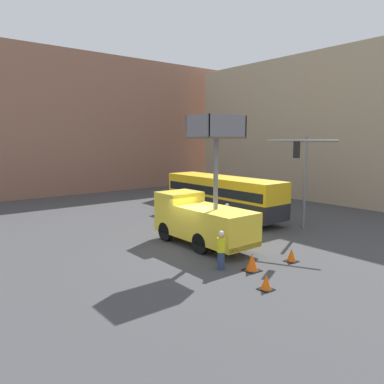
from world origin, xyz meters
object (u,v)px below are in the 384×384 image
road_worker_near_truck (221,250)px  traffic_cone_far_side (291,255)px  traffic_cone_mid_road (252,262)px  city_bus (223,194)px  traffic_cone_near_truck (266,283)px  utility_truck (202,217)px  road_worker_directing (227,218)px  traffic_light_pole (302,167)px

road_worker_near_truck → traffic_cone_far_side: (3.32, -1.28, -0.58)m
traffic_cone_mid_road → traffic_cone_far_side: size_ratio=1.25×
city_bus → road_worker_near_truck: size_ratio=5.79×
city_bus → traffic_cone_near_truck: 13.44m
traffic_cone_near_truck → utility_truck: bearing=72.4°
road_worker_near_truck → traffic_cone_near_truck: 2.81m
utility_truck → city_bus: 7.54m
utility_truck → traffic_cone_mid_road: (-0.81, -4.37, -1.21)m
utility_truck → traffic_cone_near_truck: bearing=-107.6°
road_worker_directing → traffic_cone_near_truck: (-5.05, -7.43, -0.61)m
road_worker_directing → road_worker_near_truck: bearing=-42.0°
utility_truck → traffic_cone_far_side: bearing=-71.4°
road_worker_near_truck → traffic_cone_near_truck: road_worker_near_truck is taller
city_bus → traffic_cone_far_side: city_bus is taller
traffic_cone_near_truck → traffic_cone_far_side: traffic_cone_far_side is taller
city_bus → traffic_cone_far_side: 10.41m
city_bus → traffic_cone_mid_road: bearing=144.2°
traffic_light_pole → traffic_cone_mid_road: (-7.28, -2.72, -3.68)m
road_worker_directing → traffic_cone_mid_road: bearing=-30.7°
road_worker_directing → traffic_cone_mid_road: size_ratio=2.28×
city_bus → road_worker_near_truck: bearing=137.3°
utility_truck → traffic_light_pole: bearing=-14.3°
traffic_cone_near_truck → traffic_cone_mid_road: bearing=57.3°
road_worker_near_truck → road_worker_directing: road_worker_directing is taller
city_bus → road_worker_directing: (-2.82, -3.36, -0.87)m
city_bus → traffic_cone_near_truck: bearing=144.8°
road_worker_directing → traffic_cone_mid_road: 6.91m
traffic_light_pole → traffic_cone_near_truck: bearing=-151.9°
road_worker_near_truck → traffic_cone_near_truck: (-0.19, -2.74, -0.59)m
utility_truck → traffic_cone_near_truck: (-1.94, -6.14, -1.30)m
traffic_light_pole → road_worker_directing: 5.48m
utility_truck → traffic_cone_near_truck: utility_truck is taller
traffic_light_pole → traffic_cone_near_truck: traffic_light_pole is taller
road_worker_near_truck → traffic_cone_near_truck: bearing=-45.3°
traffic_light_pole → road_worker_directing: bearing=138.8°
city_bus → traffic_cone_mid_road: size_ratio=12.90×
city_bus → traffic_cone_near_truck: size_ratio=16.75×
traffic_light_pole → city_bus: bearing=94.9°
road_worker_directing → traffic_cone_far_side: road_worker_directing is taller
traffic_light_pole → road_worker_directing: (-3.37, 2.95, -3.16)m
road_worker_near_truck → traffic_light_pole: bearing=60.8°
traffic_cone_near_truck → road_worker_near_truck: bearing=85.9°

